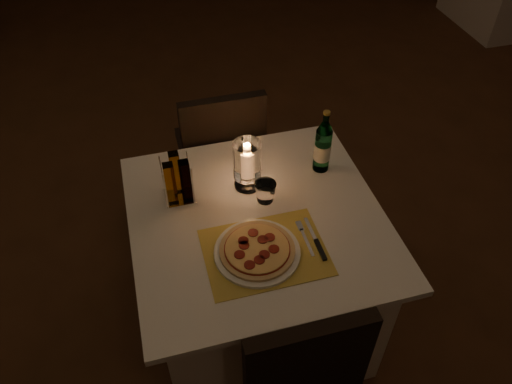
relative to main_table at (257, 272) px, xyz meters
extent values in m
cube|color=#4B2B18|center=(0.00, 0.33, -0.38)|extent=(8.00, 10.00, 0.02)
cube|color=white|center=(0.00, 0.00, -0.02)|extent=(0.88, 0.88, 0.71)
cube|color=white|center=(0.00, 0.00, 0.35)|extent=(1.00, 1.00, 0.03)
cube|color=black|center=(0.00, -0.61, 0.32)|extent=(0.42, 0.05, 0.42)
cube|color=black|center=(0.00, 0.80, 0.09)|extent=(0.42, 0.42, 0.05)
cube|color=black|center=(0.00, 0.62, 0.32)|extent=(0.42, 0.05, 0.42)
cylinder|color=black|center=(0.17, 0.97, -0.15)|extent=(0.03, 0.03, 0.44)
cylinder|color=black|center=(-0.17, 0.97, -0.15)|extent=(0.03, 0.03, 0.44)
cylinder|color=black|center=(0.17, 0.63, -0.15)|extent=(0.03, 0.03, 0.44)
cylinder|color=black|center=(-0.17, 0.63, -0.15)|extent=(0.03, 0.03, 0.44)
cube|color=gold|center=(-0.02, -0.18, 0.37)|extent=(0.45, 0.34, 0.00)
cylinder|color=white|center=(-0.05, -0.18, 0.38)|extent=(0.32, 0.32, 0.01)
cylinder|color=#D8B77F|center=(-0.05, -0.18, 0.39)|extent=(0.28, 0.28, 0.01)
cylinder|color=maroon|center=(-0.05, -0.18, 0.40)|extent=(0.24, 0.24, 0.00)
cylinder|color=#EACC7F|center=(-0.05, -0.18, 0.40)|extent=(0.24, 0.24, 0.00)
cylinder|color=maroon|center=(0.01, -0.15, 0.40)|extent=(0.04, 0.04, 0.00)
cylinder|color=maroon|center=(-0.02, -0.15, 0.40)|extent=(0.04, 0.04, 0.00)
cylinder|color=maroon|center=(-0.05, -0.11, 0.40)|extent=(0.04, 0.04, 0.00)
cylinder|color=maroon|center=(-0.09, -0.14, 0.40)|extent=(0.04, 0.04, 0.00)
cylinder|color=maroon|center=(-0.09, -0.16, 0.40)|extent=(0.04, 0.04, 0.00)
cylinder|color=maroon|center=(-0.12, -0.20, 0.40)|extent=(0.04, 0.04, 0.00)
cylinder|color=maroon|center=(-0.10, -0.25, 0.40)|extent=(0.04, 0.04, 0.00)
cylinder|color=maroon|center=(-0.06, -0.24, 0.40)|extent=(0.04, 0.04, 0.00)
cylinder|color=maroon|center=(-0.03, -0.22, 0.40)|extent=(0.04, 0.04, 0.00)
cylinder|color=maroon|center=(0.01, -0.20, 0.40)|extent=(0.04, 0.04, 0.00)
cube|color=silver|center=(0.14, -0.18, 0.37)|extent=(0.01, 0.14, 0.00)
cube|color=silver|center=(0.14, -0.09, 0.37)|extent=(0.02, 0.05, 0.00)
cube|color=black|center=(0.18, -0.23, 0.38)|extent=(0.02, 0.10, 0.01)
cube|color=silver|center=(0.18, -0.12, 0.37)|extent=(0.01, 0.12, 0.00)
cylinder|color=#59A573|center=(0.34, 0.21, 0.47)|extent=(0.07, 0.07, 0.20)
cylinder|color=#59A573|center=(0.34, 0.21, 0.63)|extent=(0.02, 0.02, 0.04)
cylinder|color=gold|center=(0.34, 0.21, 0.66)|extent=(0.03, 0.03, 0.01)
cylinder|color=silver|center=(0.34, 0.21, 0.46)|extent=(0.07, 0.07, 0.08)
cylinder|color=white|center=(0.01, 0.19, 0.37)|extent=(0.11, 0.11, 0.01)
cylinder|color=white|center=(0.01, 0.19, 0.40)|extent=(0.02, 0.02, 0.04)
cylinder|color=white|center=(0.01, 0.19, 0.51)|extent=(0.12, 0.12, 0.17)
cylinder|color=white|center=(0.01, 0.19, 0.49)|extent=(0.03, 0.03, 0.12)
ellipsoid|color=orange|center=(0.01, 0.19, 0.57)|extent=(0.02, 0.02, 0.03)
cube|color=white|center=(-0.28, 0.20, 0.37)|extent=(0.12, 0.12, 0.01)
cylinder|color=white|center=(-0.33, 0.14, 0.46)|extent=(0.01, 0.01, 0.18)
cylinder|color=white|center=(-0.22, 0.14, 0.46)|extent=(0.01, 0.01, 0.18)
cylinder|color=white|center=(-0.33, 0.25, 0.46)|extent=(0.01, 0.01, 0.18)
cylinder|color=white|center=(-0.22, 0.25, 0.46)|extent=(0.01, 0.01, 0.18)
cube|color=#BF8C33|center=(-0.31, 0.17, 0.47)|extent=(0.04, 0.04, 0.20)
cube|color=#3F1E14|center=(-0.25, 0.17, 0.47)|extent=(0.04, 0.04, 0.20)
cube|color=#BF8C33|center=(-0.28, 0.23, 0.47)|extent=(0.04, 0.04, 0.20)
camera|label=1|loc=(-0.36, -1.30, 1.82)|focal=35.00mm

